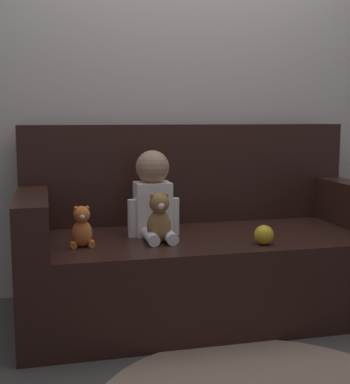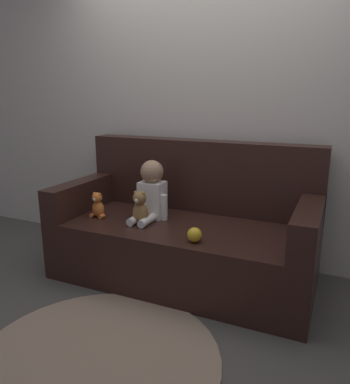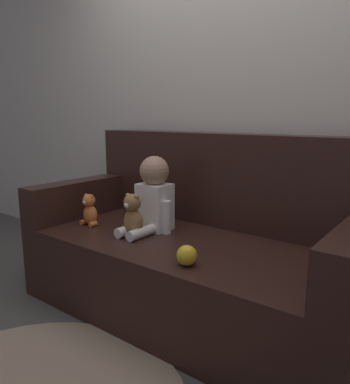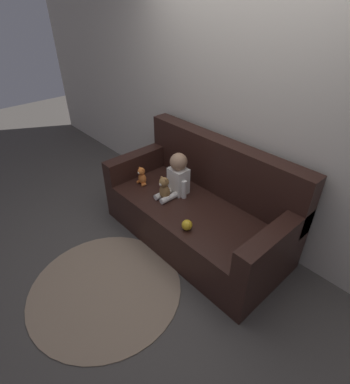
% 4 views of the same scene
% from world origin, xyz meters
% --- Properties ---
extents(ground_plane, '(12.00, 12.00, 0.00)m').
position_xyz_m(ground_plane, '(0.00, 0.00, 0.00)').
color(ground_plane, '#4C4742').
extents(wall_back, '(8.00, 0.05, 2.60)m').
position_xyz_m(wall_back, '(0.00, 0.55, 1.30)').
color(wall_back, beige).
rests_on(wall_back, ground_plane).
extents(couch, '(1.97, 0.92, 1.05)m').
position_xyz_m(couch, '(0.00, 0.07, 0.35)').
color(couch, black).
rests_on(couch, ground_plane).
extents(person_baby, '(0.28, 0.37, 0.46)m').
position_xyz_m(person_baby, '(-0.28, 0.01, 0.67)').
color(person_baby, white).
rests_on(person_baby, couch).
extents(teddy_bear_brown, '(0.12, 0.12, 0.26)m').
position_xyz_m(teddy_bear_brown, '(-0.28, -0.16, 0.59)').
color(teddy_bear_brown, olive).
rests_on(teddy_bear_brown, couch).
extents(plush_toy_side, '(0.12, 0.09, 0.20)m').
position_xyz_m(plush_toy_side, '(-0.67, -0.16, 0.55)').
color(plush_toy_side, orange).
rests_on(plush_toy_side, couch).
extents(toy_ball, '(0.10, 0.10, 0.10)m').
position_xyz_m(toy_ball, '(0.22, -0.33, 0.51)').
color(toy_ball, gold).
rests_on(toy_ball, couch).
extents(floor_rug, '(1.37, 1.37, 0.01)m').
position_xyz_m(floor_rug, '(-0.05, -1.08, 0.01)').
color(floor_rug, gray).
rests_on(floor_rug, ground_plane).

